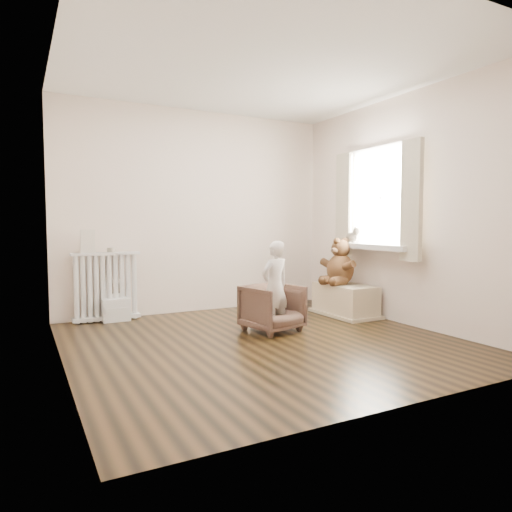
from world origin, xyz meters
name	(u,v)px	position (x,y,z in m)	size (l,w,h in m)	color
floor	(264,341)	(0.00, 0.00, 0.00)	(3.60, 3.60, 0.01)	black
ceiling	(264,67)	(0.00, 0.00, 2.60)	(3.60, 3.60, 0.01)	white
back_wall	(198,212)	(0.00, 1.80, 1.30)	(3.60, 0.02, 2.60)	white
front_wall	(406,197)	(0.00, -1.80, 1.30)	(3.60, 0.02, 2.60)	white
left_wall	(59,203)	(-1.80, 0.00, 1.30)	(0.02, 3.60, 2.60)	white
right_wall	(403,210)	(1.80, 0.00, 1.30)	(0.02, 3.60, 2.60)	white
window	(382,198)	(1.76, 0.30, 1.45)	(0.03, 0.90, 1.10)	white
window_sill	(375,247)	(1.67, 0.30, 0.87)	(0.22, 1.10, 0.06)	silver
curtain_left	(412,201)	(1.65, -0.27, 1.39)	(0.06, 0.26, 1.30)	beige
curtain_right	(344,205)	(1.65, 0.87, 1.39)	(0.06, 0.26, 1.30)	beige
radiator	(106,288)	(-1.19, 1.68, 0.39)	(0.77, 0.15, 0.81)	silver
paper_doll	(88,241)	(-1.38, 1.68, 0.94)	(0.16, 0.01, 0.27)	beige
tin_a	(111,250)	(-1.13, 1.68, 0.84)	(0.09, 0.09, 0.05)	#A59E8C
toy_vanity	(115,298)	(-1.10, 1.65, 0.28)	(0.31, 0.22, 0.49)	silver
armchair	(272,308)	(0.28, 0.33, 0.25)	(0.53, 0.55, 0.50)	brown
child	(275,286)	(0.28, 0.28, 0.49)	(0.34, 0.23, 0.94)	white
toy_bench	(345,299)	(1.52, 0.66, 0.20)	(0.44, 0.82, 0.39)	beige
teddy_bear	(340,261)	(1.50, 0.73, 0.67)	(0.47, 0.36, 0.57)	#3B2413
plush_cat	(353,235)	(1.66, 0.70, 1.00)	(0.15, 0.24, 0.20)	slate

